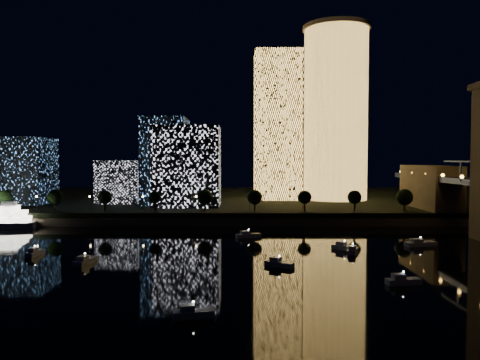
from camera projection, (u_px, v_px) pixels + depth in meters
name	position (u px, v px, depth m)	size (l,w,h in m)	color
ground	(314.00, 281.00, 99.51)	(520.00, 520.00, 0.00)	black
far_bank	(269.00, 201.00, 259.22)	(420.00, 160.00, 5.00)	black
seawall	(281.00, 222.00, 181.35)	(420.00, 6.00, 3.00)	#6B5E4C
tower_cylindrical	(336.00, 113.00, 238.75)	(34.00, 34.00, 88.04)	#F7B64F
tower_rectangular	(277.00, 126.00, 241.88)	(23.68, 23.68, 75.34)	#F7B64F
midrise_blocks	(135.00, 167.00, 215.16)	(102.34, 35.47, 39.78)	white
motorboats	(284.00, 260.00, 115.42)	(134.67, 82.17, 2.78)	silver
esplanade_trees	(209.00, 197.00, 186.93)	(166.26, 6.60, 8.80)	black
street_lamps	(196.00, 200.00, 192.99)	(132.70, 0.70, 5.65)	black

